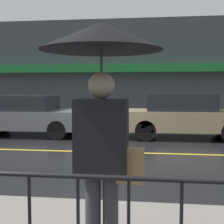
# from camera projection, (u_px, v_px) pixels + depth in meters

# --- Properties ---
(ground_plane) EXTENTS (80.00, 80.00, 0.00)m
(ground_plane) POSITION_uv_depth(u_px,v_px,m) (95.00, 152.00, 8.44)
(ground_plane) COLOR black
(sidewalk_far) EXTENTS (28.00, 2.01, 0.14)m
(sidewalk_far) POSITION_uv_depth(u_px,v_px,m) (116.00, 127.00, 13.32)
(sidewalk_far) COLOR slate
(sidewalk_far) RESTS_ON ground_plane
(lane_marking) EXTENTS (25.20, 0.12, 0.01)m
(lane_marking) POSITION_uv_depth(u_px,v_px,m) (95.00, 152.00, 8.44)
(lane_marking) COLOR gold
(lane_marking) RESTS_ON ground_plane
(building_storefront) EXTENTS (28.00, 0.85, 4.84)m
(building_storefront) POSITION_uv_depth(u_px,v_px,m) (119.00, 72.00, 14.25)
(building_storefront) COLOR #383D42
(building_storefront) RESTS_ON ground_plane
(pedestrian) EXTENTS (1.05, 1.05, 2.15)m
(pedestrian) POSITION_uv_depth(u_px,v_px,m) (102.00, 77.00, 2.66)
(pedestrian) COLOR #333338
(pedestrian) RESTS_ON sidewalk_near
(car_grey) EXTENTS (4.49, 1.94, 1.45)m
(car_grey) POSITION_uv_depth(u_px,v_px,m) (26.00, 115.00, 11.37)
(car_grey) COLOR slate
(car_grey) RESTS_ON ground_plane
(car_tan) EXTENTS (4.34, 1.74, 1.56)m
(car_tan) POSITION_uv_depth(u_px,v_px,m) (184.00, 115.00, 10.65)
(car_tan) COLOR tan
(car_tan) RESTS_ON ground_plane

